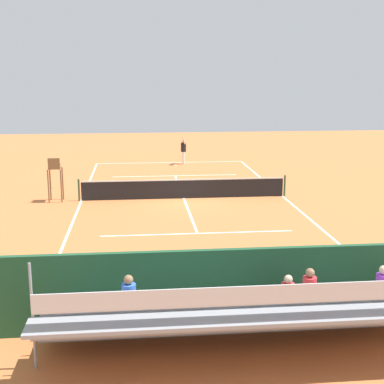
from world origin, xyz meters
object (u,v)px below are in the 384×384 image
equipment_bag (237,309)px  tennis_ball_far (219,171)px  bleacher_stand (250,315)px  umpire_chair (55,175)px  tennis_player (183,149)px  tennis_racket (175,165)px  tennis_ball_near (195,171)px  courtside_bench (313,290)px  tennis_net (184,188)px

equipment_bag → tennis_ball_far: (-2.64, -20.45, -0.15)m
bleacher_stand → umpire_chair: (6.32, -15.33, 0.41)m
bleacher_stand → tennis_player: (-0.77, -25.62, 0.11)m
tennis_player → umpire_chair: bearing=55.4°
tennis_racket → tennis_ball_near: (-1.10, 2.51, 0.02)m
courtside_bench → equipment_bag: courtside_bench is taller
tennis_net → tennis_racket: bearing=-91.5°
tennis_ball_near → tennis_ball_far: (-1.49, 0.22, 0.00)m
tennis_racket → tennis_player: bearing=-141.6°
courtside_bench → tennis_ball_near: 20.58m
courtside_bench → tennis_ball_near: bearing=-87.5°
tennis_ball_near → tennis_ball_far: 1.50m
tennis_ball_near → tennis_ball_far: bearing=171.5°
equipment_bag → tennis_ball_near: (-1.15, -20.68, -0.15)m
courtside_bench → tennis_ball_far: bearing=-91.7°
tennis_player → tennis_ball_far: 3.91m
tennis_net → tennis_ball_far: 7.62m
umpire_chair → tennis_racket: umpire_chair is taller
courtside_bench → tennis_ball_far: size_ratio=27.27×
tennis_net → tennis_player: tennis_player is taller
bleacher_stand → tennis_ball_near: bleacher_stand is taller
tennis_player → tennis_ball_far: (-1.95, 3.24, -0.98)m
equipment_bag → tennis_ball_near: size_ratio=13.64×
tennis_racket → umpire_chair: bearing=56.6°
courtside_bench → tennis_player: (1.34, -23.57, 0.46)m
tennis_racket → tennis_ball_near: bearing=113.6°
tennis_player → tennis_racket: size_ratio=3.30×
tennis_net → umpire_chair: size_ratio=4.81×
umpire_chair → tennis_ball_far: 11.53m
tennis_net → courtside_bench: 13.46m
tennis_net → bleacher_stand: size_ratio=1.14×
tennis_ball_far → tennis_racket: bearing=-46.6°
courtside_bench → umpire_chair: bearing=-57.6°
umpire_chair → courtside_bench: (-8.43, 13.28, -0.76)m
umpire_chair → courtside_bench: size_ratio=1.19×
bleacher_stand → tennis_ball_far: bearing=-96.9°
tennis_racket → courtside_bench: bearing=94.9°
umpire_chair → tennis_ball_near: bearing=-136.1°
tennis_player → equipment_bag: bearing=88.3°
tennis_net → equipment_bag: (-0.20, 13.40, -0.32)m
umpire_chair → courtside_bench: 15.74m
equipment_bag → tennis_racket: size_ratio=1.54×
tennis_ball_near → umpire_chair: bearing=43.9°
courtside_bench → tennis_ball_near: courtside_bench is taller
umpire_chair → tennis_ball_far: size_ratio=32.42×
tennis_net → tennis_ball_near: 7.42m
tennis_racket → tennis_ball_far: (-2.59, 2.74, 0.02)m
tennis_racket → tennis_ball_far: bearing=133.4°
courtside_bench → tennis_player: bearing=-86.7°
bleacher_stand → courtside_bench: 2.96m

